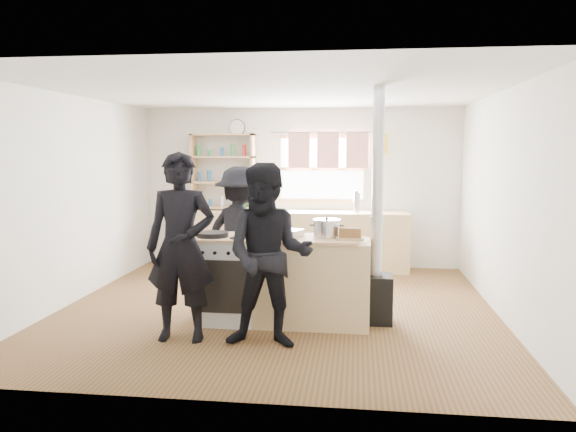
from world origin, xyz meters
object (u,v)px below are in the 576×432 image
Objects in this scene: skillet_greens at (213,234)px; person_near_right at (269,256)px; flue_heater at (376,263)px; stockpot_counter at (327,228)px; bread_board at (350,234)px; roast_tray at (284,232)px; thermos at (357,202)px; stockpot_stove at (252,226)px; person_far at (241,234)px; person_near_left at (181,247)px; cooking_island at (284,280)px.

skillet_greens is 0.26× the size of person_near_right.
flue_heater reaches higher than skillet_greens.
bread_board is at bearing -25.06° from stockpot_counter.
skillet_greens is 0.76m from roast_tray.
thermos reaches higher than stockpot_stove.
flue_heater is 1.78m from person_far.
stockpot_stove is 0.15× the size of person_far.
person_far is (-1.40, -1.92, -0.23)m from thermos.
person_near_left reaches higher than bread_board.
stockpot_stove is at bearing 136.32° from person_far.
stockpot_counter is (1.20, 0.12, 0.07)m from skillet_greens.
skillet_greens is (-1.50, -2.86, -0.10)m from thermos.
flue_heater is 1.37× the size of person_near_left.
person_near_left is 0.87m from person_near_right.
cooking_island is at bearing 32.53° from person_near_left.
bread_board is 0.49m from flue_heater.
roast_tray is at bearing 10.54° from skillet_greens.
stockpot_stove is at bearing 109.55° from person_near_right.
stockpot_counter is 0.93m from person_near_right.
person_near_left reaches higher than thermos.
bread_board is (1.07, -0.25, -0.04)m from stockpot_stove.
stockpot_counter is 0.11× the size of flue_heater.
roast_tray reaches higher than skillet_greens.
roast_tray is 0.24× the size of person_near_right.
stockpot_stove is 0.83× the size of bread_board.
person_far is at bearing 76.74° from person_near_left.
person_far reaches higher than roast_tray.
roast_tray is at bearing 86.38° from person_near_right.
person_near_right reaches higher than thermos.
flue_heater is (0.28, 0.22, -0.33)m from bread_board.
roast_tray is 0.17× the size of flue_heater.
person_near_right is at bearing -92.99° from roast_tray.
thermos is at bearing 74.71° from cooking_island.
person_near_right is (-0.04, -0.74, 0.40)m from cooking_island.
cooking_island is at bearing -90.65° from roast_tray.
stockpot_stove is (0.37, 0.25, 0.06)m from skillet_greens.
skillet_greens is at bearing -174.32° from stockpot_counter.
flue_heater is at bearing 11.48° from stockpot_counter.
person_near_left is at bearing -144.33° from cooking_island.
skillet_greens is 0.96m from person_near_right.
person_far is at bearing 110.04° from person_near_right.
person_near_right is (0.70, -0.65, -0.10)m from skillet_greens.
cooking_island is 0.79× the size of flue_heater.
thermos is 2.39m from person_far.
stockpot_counter is at bearing 154.94° from bread_board.
person_near_left is at bearing -153.29° from stockpot_counter.
stockpot_stove reaches higher than cooking_island.
roast_tray is 0.46m from stockpot_counter.
flue_heater reaches higher than person_near_left.
stockpot_stove is (-1.13, -2.60, -0.04)m from thermos.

